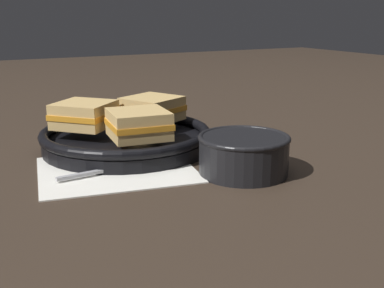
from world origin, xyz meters
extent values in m
plane|color=#382B21|center=(0.00, 0.00, 0.00)|extent=(4.00, 4.00, 0.00)
cube|color=white|center=(-0.08, 0.01, 0.00)|extent=(0.28, 0.25, 0.00)
cylinder|color=black|center=(0.09, -0.10, 0.03)|extent=(0.14, 0.14, 0.06)
cylinder|color=#DB5B1E|center=(0.09, -0.10, 0.05)|extent=(0.12, 0.12, 0.01)
torus|color=black|center=(0.09, -0.10, 0.06)|extent=(0.15, 0.15, 0.01)
cube|color=#B7B7BC|center=(-0.12, -0.01, 0.01)|extent=(0.12, 0.02, 0.01)
ellipsoid|color=#B7B7BC|center=(-0.04, 0.00, 0.01)|extent=(0.06, 0.03, 0.01)
cylinder|color=black|center=(-0.03, 0.12, 0.01)|extent=(0.30, 0.30, 0.02)
torus|color=black|center=(-0.03, 0.12, 0.03)|extent=(0.31, 0.31, 0.02)
cube|color=black|center=(-0.05, 0.33, 0.03)|extent=(0.04, 0.14, 0.01)
cube|color=#DBB26B|center=(-0.03, 0.04, 0.05)|extent=(0.10, 0.11, 0.02)
cube|color=orange|center=(-0.03, 0.04, 0.07)|extent=(0.11, 0.11, 0.01)
cube|color=#DBB26B|center=(-0.03, 0.04, 0.08)|extent=(0.10, 0.11, 0.02)
cube|color=#DBB26B|center=(0.04, 0.15, 0.05)|extent=(0.13, 0.13, 0.02)
cube|color=orange|center=(0.04, 0.15, 0.07)|extent=(0.13, 0.13, 0.01)
cube|color=#DBB26B|center=(0.04, 0.15, 0.08)|extent=(0.13, 0.13, 0.02)
cube|color=#DBB26B|center=(-0.09, 0.16, 0.05)|extent=(0.13, 0.13, 0.02)
cube|color=orange|center=(-0.09, 0.16, 0.07)|extent=(0.14, 0.14, 0.01)
cube|color=#DBB26B|center=(-0.09, 0.16, 0.08)|extent=(0.13, 0.13, 0.02)
camera|label=1|loc=(-0.32, -0.70, 0.25)|focal=45.00mm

